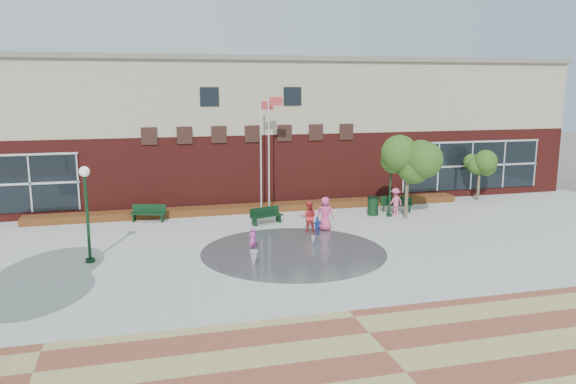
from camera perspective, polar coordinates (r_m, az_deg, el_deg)
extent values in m
plane|color=#666056|center=(22.85, 2.57, -8.25)|extent=(120.00, 120.00, 0.00)
cube|color=#A8A8A0|center=(26.52, 0.00, -5.52)|extent=(46.00, 18.00, 0.01)
cube|color=brown|center=(16.81, 9.94, -15.69)|extent=(46.00, 6.00, 0.01)
cylinder|color=#383A3D|center=(25.59, 0.57, -6.13)|extent=(8.40, 8.40, 0.01)
cube|color=#571815|center=(39.01, -5.05, 3.10)|extent=(44.00, 10.00, 4.50)
cube|color=tan|center=(38.66, -5.16, 9.72)|extent=(44.00, 10.00, 4.50)
cube|color=slate|center=(38.69, -5.22, 13.13)|extent=(44.40, 10.40, 0.30)
cube|color=black|center=(39.80, 18.10, 2.56)|extent=(10.00, 0.12, 3.19)
cube|color=black|center=(33.33, -8.00, 9.57)|extent=(1.10, 0.10, 1.10)
cube|color=black|center=(34.29, 0.45, 9.70)|extent=(1.10, 0.10, 1.10)
cube|color=maroon|center=(33.69, -3.29, -2.00)|extent=(26.00, 1.20, 0.40)
cylinder|color=white|center=(31.81, -1.96, 3.74)|extent=(0.09, 0.09, 7.09)
sphere|color=white|center=(31.57, -2.00, 10.21)|extent=(0.14, 0.14, 0.14)
cube|color=#B53234|center=(31.63, -1.29, 9.20)|extent=(0.78, 0.10, 0.48)
cylinder|color=white|center=(32.56, -2.77, 3.67)|extent=(0.09, 0.09, 6.84)
sphere|color=white|center=(32.31, -2.83, 9.78)|extent=(0.14, 0.14, 0.14)
cube|color=#B53234|center=(32.47, -2.16, 8.78)|extent=(0.78, 0.13, 0.48)
cylinder|color=black|center=(25.13, -19.69, -2.69)|extent=(0.13, 0.13, 3.74)
cylinder|color=black|center=(25.58, -19.43, -6.57)|extent=(0.40, 0.40, 0.18)
sphere|color=white|center=(24.75, -19.99, 1.96)|extent=(0.44, 0.44, 0.44)
cylinder|color=black|center=(32.57, 10.33, 0.23)|extent=(0.11, 0.11, 3.16)
cylinder|color=black|center=(32.87, 10.24, -2.35)|extent=(0.33, 0.33, 0.15)
sphere|color=white|center=(32.30, 10.43, 3.28)|extent=(0.37, 0.37, 0.37)
cube|color=black|center=(31.96, -14.02, -2.14)|extent=(1.98, 1.10, 0.06)
cube|color=black|center=(32.12, -13.92, -1.62)|extent=(1.82, 0.65, 0.48)
cube|color=black|center=(30.51, -2.19, -2.46)|extent=(1.91, 1.09, 0.06)
cube|color=black|center=(30.64, -2.41, -1.95)|extent=(1.76, 0.65, 0.46)
cube|color=black|center=(33.97, 10.97, -1.28)|extent=(1.90, 1.13, 0.06)
cube|color=black|center=(34.14, 10.95, -0.81)|extent=(1.74, 0.70, 0.46)
cylinder|color=black|center=(32.94, 8.63, -1.46)|extent=(0.63, 0.63, 1.06)
cylinder|color=black|center=(32.82, 8.65, -0.52)|extent=(0.68, 0.68, 0.06)
cylinder|color=brown|center=(32.29, 11.96, -0.17)|extent=(0.20, 0.20, 2.88)
cylinder|color=brown|center=(38.61, 18.78, 0.64)|extent=(0.18, 0.18, 2.05)
cone|color=white|center=(23.56, -3.48, -7.67)|extent=(0.36, 0.36, 0.70)
cone|color=white|center=(26.54, 2.56, -5.53)|extent=(0.21, 0.21, 0.46)
imported|color=#CE40A3|center=(25.65, -3.63, -4.82)|extent=(0.48, 0.40, 1.12)
imported|color=red|center=(28.71, 2.14, -2.55)|extent=(0.98, 0.88, 1.65)
imported|color=#D7427A|center=(29.17, 3.79, -2.22)|extent=(1.04, 0.91, 1.79)
imported|color=#2242AE|center=(28.24, 3.01, -3.49)|extent=(0.59, 0.29, 0.98)
imported|color=#E65987|center=(33.19, 10.84, -0.97)|extent=(1.15, 0.86, 1.59)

